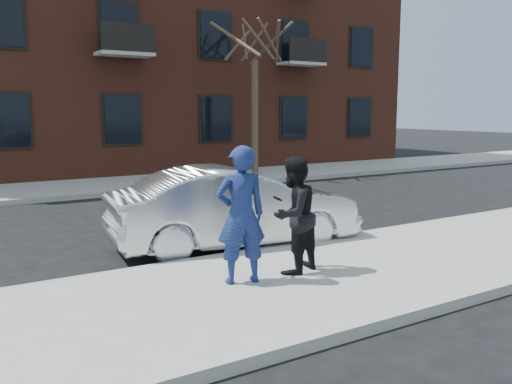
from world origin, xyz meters
TOP-DOWN VIEW (x-y plane):
  - ground at (0.00, 0.00)m, footprint 100.00×100.00m
  - near_sidewalk at (0.00, -0.25)m, footprint 50.00×3.50m
  - near_curb at (0.00, 1.55)m, footprint 50.00×0.10m
  - far_sidewalk at (0.00, 11.25)m, footprint 50.00×3.50m
  - far_curb at (0.00, 9.45)m, footprint 50.00×0.10m
  - apartment_building at (2.00, 18.00)m, footprint 24.30×10.30m
  - street_tree at (4.50, 11.00)m, footprint 3.60×3.60m
  - silver_sedan at (-1.31, 2.30)m, footprint 4.77×2.19m
  - man_hoodie at (-2.48, 0.07)m, footprint 0.79×0.61m
  - man_peacoat at (-1.57, 0.08)m, footprint 1.02×0.91m

SIDE VIEW (x-z plane):
  - ground at x=0.00m, z-range 0.00..0.00m
  - near_sidewalk at x=0.00m, z-range 0.00..0.15m
  - near_curb at x=0.00m, z-range 0.00..0.15m
  - far_sidewalk at x=0.00m, z-range 0.00..0.15m
  - far_curb at x=0.00m, z-range 0.00..0.15m
  - silver_sedan at x=-1.31m, z-range 0.00..1.52m
  - man_peacoat at x=-1.57m, z-range 0.15..1.89m
  - man_hoodie at x=-2.48m, z-range 0.15..2.08m
  - street_tree at x=4.50m, z-range 2.12..8.92m
  - apartment_building at x=2.00m, z-range 0.01..12.31m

